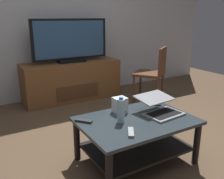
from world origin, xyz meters
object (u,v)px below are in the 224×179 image
(media_cabinet, at_px, (72,81))
(laptop, at_px, (160,107))
(dining_chair, at_px, (154,71))
(router_box, at_px, (120,105))
(cell_phone, at_px, (157,103))
(water_bottle_near, at_px, (121,111))
(coffee_table, at_px, (136,132))
(tv_remote, at_px, (131,132))
(soundbar_remote, at_px, (84,121))
(television, at_px, (71,42))

(media_cabinet, bearing_deg, laptop, -87.17)
(dining_chair, relative_size, router_box, 5.76)
(dining_chair, relative_size, cell_phone, 6.29)
(water_bottle_near, bearing_deg, coffee_table, -7.15)
(coffee_table, relative_size, laptop, 2.49)
(dining_chair, height_order, tv_remote, dining_chair)
(cell_phone, relative_size, soundbar_remote, 0.88)
(water_bottle_near, bearing_deg, laptop, -2.24)
(media_cabinet, bearing_deg, water_bottle_near, -99.34)
(coffee_table, bearing_deg, router_box, 101.95)
(router_box, bearing_deg, tv_remote, -110.79)
(cell_phone, bearing_deg, television, 132.79)
(laptop, distance_m, cell_phone, 0.28)
(cell_phone, bearing_deg, dining_chair, 86.42)
(dining_chair, bearing_deg, laptop, -127.66)
(coffee_table, bearing_deg, television, 85.09)
(television, xyz_separation_m, cell_phone, (0.26, -1.80, -0.51))
(dining_chair, bearing_deg, soundbar_remote, -147.74)
(laptop, height_order, water_bottle_near, water_bottle_near)
(television, distance_m, cell_phone, 1.89)
(laptop, height_order, soundbar_remote, laptop)
(television, bearing_deg, tv_remote, -99.67)
(tv_remote, bearing_deg, router_box, 101.69)
(dining_chair, height_order, router_box, dining_chair)
(television, distance_m, tv_remote, 2.33)
(water_bottle_near, bearing_deg, television, 80.56)
(dining_chair, bearing_deg, tv_remote, -134.75)
(soundbar_remote, bearing_deg, dining_chair, -7.55)
(soundbar_remote, bearing_deg, laptop, -54.57)
(dining_chair, height_order, soundbar_remote, dining_chair)
(water_bottle_near, height_order, cell_phone, water_bottle_near)
(tv_remote, relative_size, soundbar_remote, 1.00)
(media_cabinet, xyz_separation_m, router_box, (-0.22, -1.84, 0.20))
(dining_chair, bearing_deg, media_cabinet, 143.35)
(media_cabinet, height_order, soundbar_remote, media_cabinet)
(media_cabinet, height_order, water_bottle_near, water_bottle_near)
(television, height_order, tv_remote, television)
(coffee_table, distance_m, television, 2.14)
(laptop, relative_size, router_box, 2.73)
(media_cabinet, relative_size, laptop, 3.78)
(cell_phone, xyz_separation_m, tv_remote, (-0.64, -0.43, 0.01))
(coffee_table, distance_m, dining_chair, 1.78)
(media_cabinet, relative_size, router_box, 10.31)
(television, bearing_deg, water_bottle_near, -99.44)
(dining_chair, relative_size, laptop, 2.11)
(coffee_table, bearing_deg, soundbar_remote, 156.55)
(media_cabinet, relative_size, dining_chair, 1.79)
(cell_phone, height_order, soundbar_remote, soundbar_remote)
(dining_chair, distance_m, tv_remote, 2.06)
(cell_phone, bearing_deg, soundbar_remote, -143.12)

